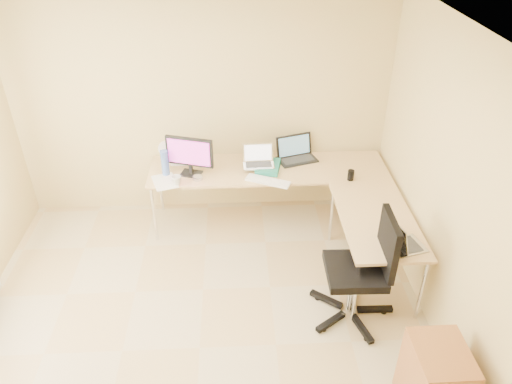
{
  "coord_description": "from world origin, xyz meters",
  "views": [
    {
      "loc": [
        0.35,
        -2.87,
        3.47
      ],
      "look_at": [
        0.55,
        1.1,
        0.9
      ],
      "focal_mm": 34.25,
      "sensor_mm": 36.0,
      "label": 1
    }
  ],
  "objects_px": {
    "water_bottle": "(165,163)",
    "cabinet": "(434,382)",
    "mug": "(176,180)",
    "desk_return": "(372,247)",
    "monitor": "(190,156)",
    "office_chair": "(354,274)",
    "laptop_black": "(298,150)",
    "laptop_return": "(409,237)",
    "laptop_center": "(259,156)",
    "keyboard": "(268,181)",
    "desk_main": "(268,195)",
    "desk_fan": "(168,152)"
  },
  "relations": [
    {
      "from": "water_bottle",
      "to": "cabinet",
      "type": "relative_size",
      "value": 0.44
    },
    {
      "from": "mug",
      "to": "desk_return",
      "type": "bearing_deg",
      "value": -19.63
    },
    {
      "from": "water_bottle",
      "to": "monitor",
      "type": "bearing_deg",
      "value": -1.05
    },
    {
      "from": "office_chair",
      "to": "laptop_black",
      "type": "bearing_deg",
      "value": 102.14
    },
    {
      "from": "desk_return",
      "to": "laptop_return",
      "type": "bearing_deg",
      "value": -71.06
    },
    {
      "from": "water_bottle",
      "to": "laptop_center",
      "type": "bearing_deg",
      "value": 3.25
    },
    {
      "from": "laptop_black",
      "to": "keyboard",
      "type": "bearing_deg",
      "value": -146.49
    },
    {
      "from": "desk_main",
      "to": "water_bottle",
      "type": "relative_size",
      "value": 9.1
    },
    {
      "from": "laptop_return",
      "to": "mug",
      "type": "bearing_deg",
      "value": 46.86
    },
    {
      "from": "desk_main",
      "to": "water_bottle",
      "type": "height_order",
      "value": "water_bottle"
    },
    {
      "from": "desk_main",
      "to": "water_bottle",
      "type": "bearing_deg",
      "value": -175.54
    },
    {
      "from": "water_bottle",
      "to": "cabinet",
      "type": "distance_m",
      "value": 3.32
    },
    {
      "from": "laptop_return",
      "to": "water_bottle",
      "type": "bearing_deg",
      "value": 44.19
    },
    {
      "from": "mug",
      "to": "desk_fan",
      "type": "height_order",
      "value": "desk_fan"
    },
    {
      "from": "desk_fan",
      "to": "office_chair",
      "type": "bearing_deg",
      "value": -33.83
    },
    {
      "from": "monitor",
      "to": "laptop_black",
      "type": "xyz_separation_m",
      "value": [
        1.2,
        0.26,
        -0.09
      ]
    },
    {
      "from": "desk_return",
      "to": "office_chair",
      "type": "xyz_separation_m",
      "value": [
        -0.31,
        -0.51,
        0.14
      ]
    },
    {
      "from": "desk_main",
      "to": "laptop_return",
      "type": "distance_m",
      "value": 1.89
    },
    {
      "from": "laptop_black",
      "to": "cabinet",
      "type": "distance_m",
      "value": 2.84
    },
    {
      "from": "desk_main",
      "to": "office_chair",
      "type": "bearing_deg",
      "value": -66.24
    },
    {
      "from": "monitor",
      "to": "mug",
      "type": "bearing_deg",
      "value": -107.25
    },
    {
      "from": "mug",
      "to": "cabinet",
      "type": "xyz_separation_m",
      "value": [
        2.04,
        -2.24,
        -0.42
      ]
    },
    {
      "from": "desk_return",
      "to": "mug",
      "type": "height_order",
      "value": "mug"
    },
    {
      "from": "mug",
      "to": "office_chair",
      "type": "height_order",
      "value": "office_chair"
    },
    {
      "from": "laptop_center",
      "to": "mug",
      "type": "xyz_separation_m",
      "value": [
        -0.88,
        -0.27,
        -0.12
      ]
    },
    {
      "from": "cabinet",
      "to": "keyboard",
      "type": "bearing_deg",
      "value": 114.95
    },
    {
      "from": "laptop_black",
      "to": "keyboard",
      "type": "relative_size",
      "value": 0.89
    },
    {
      "from": "laptop_return",
      "to": "monitor",
      "type": "bearing_deg",
      "value": 40.92
    },
    {
      "from": "desk_return",
      "to": "water_bottle",
      "type": "relative_size",
      "value": 4.46
    },
    {
      "from": "laptop_black",
      "to": "mug",
      "type": "height_order",
      "value": "laptop_black"
    },
    {
      "from": "laptop_black",
      "to": "desk_main",
      "type": "bearing_deg",
      "value": -172.29
    },
    {
      "from": "keyboard",
      "to": "cabinet",
      "type": "height_order",
      "value": "keyboard"
    },
    {
      "from": "laptop_return",
      "to": "laptop_black",
      "type": "bearing_deg",
      "value": 11.11
    },
    {
      "from": "laptop_center",
      "to": "mug",
      "type": "relative_size",
      "value": 3.23
    },
    {
      "from": "laptop_center",
      "to": "keyboard",
      "type": "height_order",
      "value": "laptop_center"
    },
    {
      "from": "desk_fan",
      "to": "laptop_return",
      "type": "distance_m",
      "value": 2.78
    },
    {
      "from": "laptop_center",
      "to": "desk_fan",
      "type": "relative_size",
      "value": 1.34
    },
    {
      "from": "laptop_center",
      "to": "keyboard",
      "type": "relative_size",
      "value": 0.7
    },
    {
      "from": "desk_return",
      "to": "monitor",
      "type": "relative_size",
      "value": 2.5
    },
    {
      "from": "laptop_black",
      "to": "office_chair",
      "type": "bearing_deg",
      "value": -97.0
    },
    {
      "from": "desk_main",
      "to": "laptop_center",
      "type": "height_order",
      "value": "laptop_center"
    },
    {
      "from": "desk_fan",
      "to": "keyboard",
      "type": "bearing_deg",
      "value": -14.44
    },
    {
      "from": "keyboard",
      "to": "desk_fan",
      "type": "bearing_deg",
      "value": -179.52
    },
    {
      "from": "desk_main",
      "to": "monitor",
      "type": "relative_size",
      "value": 5.09
    },
    {
      "from": "water_bottle",
      "to": "laptop_return",
      "type": "height_order",
      "value": "water_bottle"
    },
    {
      "from": "desk_main",
      "to": "mug",
      "type": "height_order",
      "value": "mug"
    },
    {
      "from": "monitor",
      "to": "laptop_black",
      "type": "height_order",
      "value": "monitor"
    },
    {
      "from": "office_chair",
      "to": "cabinet",
      "type": "bearing_deg",
      "value": -68.42
    },
    {
      "from": "keyboard",
      "to": "office_chair",
      "type": "bearing_deg",
      "value": -35.59
    },
    {
      "from": "office_chair",
      "to": "laptop_return",
      "type": "bearing_deg",
      "value": 10.71
    }
  ]
}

